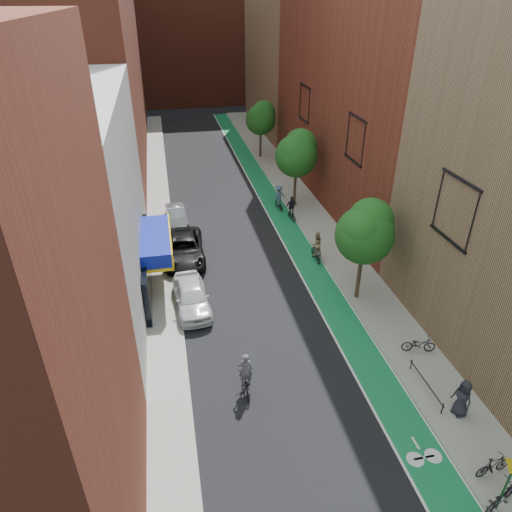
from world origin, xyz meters
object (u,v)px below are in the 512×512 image
parked_car_silver (177,215)px  pedestrian (462,398)px  parked_car_black (184,249)px  cyclist_lane_mid (292,211)px  cyclist_lane_far (279,198)px  cyclist_lane_near (316,248)px  parked_car_white (191,296)px  cyclist_lead (246,379)px

parked_car_silver → pedestrian: size_ratio=2.16×
parked_car_black → cyclist_lane_mid: 10.20m
parked_car_black → pedestrian: pedestrian is taller
pedestrian → cyclist_lane_far: bearing=170.8°
cyclist_lane_far → parked_car_silver: bearing=-4.6°
cyclist_lane_near → cyclist_lane_mid: size_ratio=1.05×
parked_car_white → cyclist_lane_far: cyclist_lane_far is taller
cyclist_lane_near → cyclist_lane_far: size_ratio=1.02×
parked_car_white → parked_car_black: (-0.03, 5.86, 0.00)m
parked_car_silver → cyclist_lane_far: size_ratio=1.94×
parked_car_silver → cyclist_lane_near: cyclist_lane_near is taller
parked_car_black → parked_car_white: bearing=-88.2°
parked_car_white → cyclist_lane_mid: 13.87m
cyclist_lead → parked_car_silver: bearing=-81.5°
parked_car_white → cyclist_lane_near: cyclist_lane_near is taller
cyclist_lane_near → pedestrian: 14.47m
parked_car_white → cyclist_lead: (1.94, -7.09, -0.07)m
cyclist_lane_far → cyclist_lead: bearing=60.3°
parked_car_silver → cyclist_lane_mid: 9.39m
parked_car_black → parked_car_silver: (-0.22, 5.94, -0.15)m
cyclist_lane_near → parked_car_silver: bearing=-42.5°
parked_car_silver → cyclist_lane_far: cyclist_lane_far is taller
cyclist_lane_mid → pedestrian: bearing=90.0°
parked_car_silver → parked_car_white: bearing=-94.0°
cyclist_lane_near → pedestrian: (1.92, -14.34, 0.19)m
parked_car_black → pedestrian: size_ratio=3.13×
cyclist_lead → pedestrian: (8.94, -3.35, 0.35)m
cyclist_lead → cyclist_lane_far: 20.99m
parked_car_silver → cyclist_lane_near: bearing=-45.8°
parked_car_black → cyclist_lane_mid: size_ratio=2.91×
cyclist_lead → pedestrian: bearing=161.4°
cyclist_lead → cyclist_lane_near: cyclist_lead is taller
parked_car_white → cyclist_lane_far: size_ratio=2.28×
cyclist_lane_near → cyclist_lane_far: bearing=-89.2°
cyclist_lane_near → cyclist_lane_mid: bearing=-92.7°
cyclist_lead → cyclist_lane_mid: 18.98m
parked_car_silver → parked_car_black: bearing=-93.1°
parked_car_white → cyclist_lane_far: (8.54, 12.84, 0.16)m
parked_car_white → pedestrian: size_ratio=2.54×
parked_car_black → cyclist_lane_near: bearing=-10.8°
parked_car_black → cyclist_lead: (1.97, -12.95, -0.07)m
parked_car_white → parked_car_silver: size_ratio=1.18×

